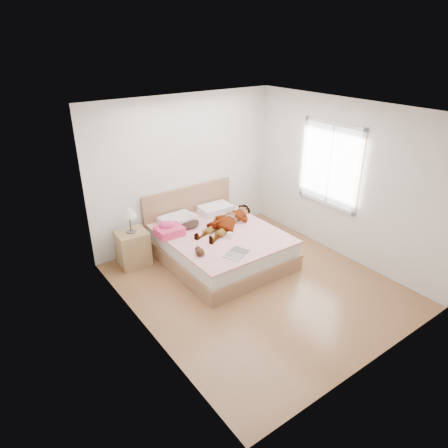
{
  "coord_description": "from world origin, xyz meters",
  "views": [
    {
      "loc": [
        -3.39,
        -3.84,
        3.47
      ],
      "look_at": [
        0.0,
        0.85,
        0.7
      ],
      "focal_mm": 32.0,
      "sensor_mm": 36.0,
      "label": 1
    }
  ],
  "objects_px": {
    "phone": "(190,214)",
    "nightstand": "(133,246)",
    "bed": "(218,243)",
    "coffee_mug": "(230,235)",
    "towel": "(169,230)",
    "plush_toy": "(200,251)",
    "woman": "(227,219)",
    "magazine": "(237,253)"
  },
  "relations": [
    {
      "from": "bed",
      "to": "coffee_mug",
      "type": "distance_m",
      "value": 0.45
    },
    {
      "from": "magazine",
      "to": "towel",
      "type": "bearing_deg",
      "value": 114.54
    },
    {
      "from": "towel",
      "to": "phone",
      "type": "bearing_deg",
      "value": 16.99
    },
    {
      "from": "nightstand",
      "to": "plush_toy",
      "type": "bearing_deg",
      "value": -63.47
    },
    {
      "from": "woman",
      "to": "towel",
      "type": "height_order",
      "value": "towel"
    },
    {
      "from": "towel",
      "to": "plush_toy",
      "type": "height_order",
      "value": "towel"
    },
    {
      "from": "woman",
      "to": "phone",
      "type": "bearing_deg",
      "value": -152.29
    },
    {
      "from": "magazine",
      "to": "coffee_mug",
      "type": "xyz_separation_m",
      "value": [
        0.21,
        0.46,
        0.04
      ]
    },
    {
      "from": "nightstand",
      "to": "bed",
      "type": "bearing_deg",
      "value": -26.75
    },
    {
      "from": "phone",
      "to": "towel",
      "type": "height_order",
      "value": "towel"
    },
    {
      "from": "towel",
      "to": "magazine",
      "type": "relative_size",
      "value": 0.93
    },
    {
      "from": "phone",
      "to": "magazine",
      "type": "xyz_separation_m",
      "value": [
        0.03,
        -1.29,
        -0.19
      ]
    },
    {
      "from": "towel",
      "to": "plush_toy",
      "type": "bearing_deg",
      "value": -86.87
    },
    {
      "from": "bed",
      "to": "magazine",
      "type": "relative_size",
      "value": 4.44
    },
    {
      "from": "phone",
      "to": "plush_toy",
      "type": "relative_size",
      "value": 0.49
    },
    {
      "from": "towel",
      "to": "nightstand",
      "type": "distance_m",
      "value": 0.66
    },
    {
      "from": "phone",
      "to": "woman",
      "type": "bearing_deg",
      "value": -62.29
    },
    {
      "from": "towel",
      "to": "coffee_mug",
      "type": "relative_size",
      "value": 3.44
    },
    {
      "from": "woman",
      "to": "towel",
      "type": "relative_size",
      "value": 3.4
    },
    {
      "from": "bed",
      "to": "plush_toy",
      "type": "bearing_deg",
      "value": -143.13
    },
    {
      "from": "towel",
      "to": "nightstand",
      "type": "bearing_deg",
      "value": 150.13
    },
    {
      "from": "bed",
      "to": "nightstand",
      "type": "relative_size",
      "value": 2.01
    },
    {
      "from": "bed",
      "to": "towel",
      "type": "distance_m",
      "value": 0.86
    },
    {
      "from": "woman",
      "to": "plush_toy",
      "type": "xyz_separation_m",
      "value": [
        -0.94,
        -0.59,
        -0.04
      ]
    },
    {
      "from": "woman",
      "to": "coffee_mug",
      "type": "relative_size",
      "value": 11.68
    },
    {
      "from": "coffee_mug",
      "to": "plush_toy",
      "type": "distance_m",
      "value": 0.7
    },
    {
      "from": "towel",
      "to": "plush_toy",
      "type": "distance_m",
      "value": 0.84
    },
    {
      "from": "phone",
      "to": "nightstand",
      "type": "xyz_separation_m",
      "value": [
        -1.01,
        0.15,
        -0.36
      ]
    },
    {
      "from": "plush_toy",
      "to": "phone",
      "type": "bearing_deg",
      "value": 65.95
    },
    {
      "from": "coffee_mug",
      "to": "plush_toy",
      "type": "height_order",
      "value": "plush_toy"
    },
    {
      "from": "phone",
      "to": "magazine",
      "type": "bearing_deg",
      "value": -112.21
    },
    {
      "from": "woman",
      "to": "nightstand",
      "type": "distance_m",
      "value": 1.63
    },
    {
      "from": "phone",
      "to": "coffee_mug",
      "type": "height_order",
      "value": "phone"
    },
    {
      "from": "magazine",
      "to": "plush_toy",
      "type": "xyz_separation_m",
      "value": [
        -0.47,
        0.3,
        0.05
      ]
    },
    {
      "from": "magazine",
      "to": "woman",
      "type": "bearing_deg",
      "value": 62.13
    },
    {
      "from": "woman",
      "to": "towel",
      "type": "distance_m",
      "value": 1.02
    },
    {
      "from": "phone",
      "to": "nightstand",
      "type": "distance_m",
      "value": 1.08
    },
    {
      "from": "towel",
      "to": "nightstand",
      "type": "relative_size",
      "value": 0.42
    },
    {
      "from": "phone",
      "to": "towel",
      "type": "relative_size",
      "value": 0.23
    },
    {
      "from": "phone",
      "to": "nightstand",
      "type": "height_order",
      "value": "nightstand"
    },
    {
      "from": "bed",
      "to": "nightstand",
      "type": "distance_m",
      "value": 1.4
    },
    {
      "from": "towel",
      "to": "magazine",
      "type": "xyz_separation_m",
      "value": [
        0.52,
        -1.14,
        -0.08
      ]
    }
  ]
}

